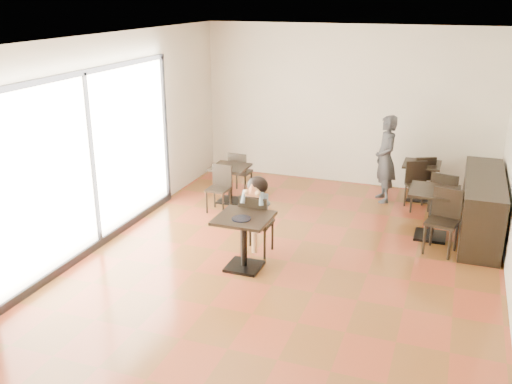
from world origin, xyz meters
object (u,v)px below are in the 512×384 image
at_px(cafe_table_left, 230,184).
at_px(child_chair, 257,223).
at_px(cafe_table_mid, 432,214).
at_px(chair_left_a, 241,172).
at_px(chair_mid_b, 442,223).
at_px(chair_left_b, 218,189).
at_px(chair_back_b, 418,187).
at_px(child_table, 244,243).
at_px(cafe_table_back, 420,181).
at_px(adult_patron, 386,159).
at_px(chair_mid_a, 445,199).
at_px(child, 257,216).
at_px(chair_back_a, 421,177).

bearing_deg(cafe_table_left, child_chair, -57.34).
bearing_deg(cafe_table_mid, chair_left_a, 165.10).
xyz_separation_m(chair_mid_b, chair_left_a, (-3.87, 1.53, -0.07)).
xyz_separation_m(chair_left_b, chair_back_b, (3.37, 1.35, 0.01)).
distance_m(child_table, cafe_table_back, 4.39).
height_order(child_table, chair_back_b, chair_back_b).
xyz_separation_m(cafe_table_left, chair_back_b, (3.37, 0.80, 0.08)).
bearing_deg(adult_patron, child_table, -47.05).
relative_size(child_table, cafe_table_left, 1.14).
height_order(child_chair, chair_mid_a, chair_mid_a).
xyz_separation_m(child, chair_mid_b, (2.62, 0.95, -0.11)).
height_order(child_table, adult_patron, adult_patron).
height_order(child_chair, child, child).
relative_size(child_chair, cafe_table_left, 1.37).
bearing_deg(child_table, child, 90.00).
height_order(child_table, chair_left_a, chair_left_a).
xyz_separation_m(adult_patron, chair_left_a, (-2.72, -0.50, -0.40)).
height_order(chair_mid_b, chair_back_b, chair_mid_b).
bearing_deg(cafe_table_back, chair_back_b, -90.00).
bearing_deg(child_chair, chair_left_a, -63.47).
height_order(child_chair, chair_back_a, child_chair).
xyz_separation_m(chair_left_b, chair_back_a, (3.37, 1.99, 0.01)).
bearing_deg(chair_mid_a, child_table, 57.14).
xyz_separation_m(cafe_table_left, chair_back_a, (3.37, 1.44, 0.08)).
relative_size(child, chair_left_a, 1.44).
height_order(cafe_table_mid, chair_back_a, chair_back_a).
height_order(cafe_table_left, chair_left_a, chair_left_a).
relative_size(cafe_table_mid, chair_mid_b, 0.83).
height_order(child, chair_left_b, child).
bearing_deg(chair_mid_b, adult_patron, 131.76).
bearing_deg(child_chair, chair_mid_b, -160.03).
bearing_deg(adult_patron, chair_mid_a, 26.41).
bearing_deg(chair_back_a, chair_left_a, -9.68).
bearing_deg(cafe_table_mid, chair_left_b, -178.21).
height_order(child_table, cafe_table_mid, cafe_table_mid).
distance_m(child, chair_left_a, 2.79).
height_order(child_chair, cafe_table_left, child_chair).
xyz_separation_m(child_table, chair_mid_b, (2.62, 1.50, 0.09)).
bearing_deg(chair_left_b, chair_mid_b, -4.23).
bearing_deg(cafe_table_mid, child, -148.54).
relative_size(child_table, chair_back_a, 0.92).
relative_size(child_chair, chair_back_a, 1.11).
bearing_deg(chair_mid_a, child, 50.41).
height_order(cafe_table_mid, chair_mid_b, chair_mid_b).
bearing_deg(child, cafe_table_left, 122.66).
height_order(chair_left_b, chair_back_a, chair_back_a).
relative_size(child_chair, chair_mid_a, 0.98).
bearing_deg(cafe_table_mid, child_table, -140.12).
distance_m(chair_left_a, chair_back_b, 3.38).
distance_m(cafe_table_back, chair_left_b, 3.87).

